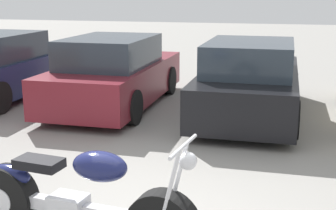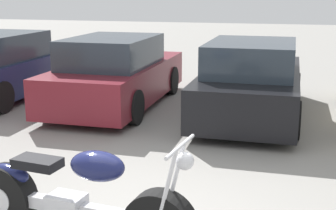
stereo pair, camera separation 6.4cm
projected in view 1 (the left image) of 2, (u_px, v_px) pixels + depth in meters
The scene contains 3 objects.
motorcycle at pixel (77, 201), 4.28m from camera, with size 2.30×0.72×1.09m.
parked_car_maroon at pixel (114, 74), 9.40m from camera, with size 1.78×4.17×1.41m.
parked_car_black at pixel (250, 81), 8.62m from camera, with size 1.78×4.17×1.41m.
Camera 1 is at (1.32, -3.99, 2.29)m, focal length 50.00 mm.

